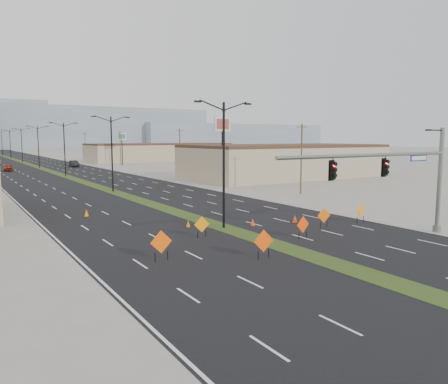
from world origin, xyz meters
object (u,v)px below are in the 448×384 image
car_left (8,168)px  construction_sign_1 (264,242)px  pole_sign_east_far (122,139)px  streetlight_6 (2,142)px  construction_sign_4 (361,211)px  streetlight_4 (22,144)px  construction_sign_2 (202,225)px  cone_0 (253,222)px  cone_1 (188,224)px  cone_2 (295,219)px  construction_sign_0 (161,243)px  streetlight_2 (64,147)px  car_mid (74,164)px  cone_3 (86,213)px  streetlight_1 (112,151)px  streetlight_5 (10,143)px  construction_sign_3 (303,225)px  construction_sign_5 (324,216)px  pole_sign_east_near (222,129)px  streetlight_3 (38,145)px  signal_mast (402,173)px  streetlight_0 (224,161)px

car_left → construction_sign_1: construction_sign_1 is taller
car_left → pole_sign_east_far: size_ratio=0.52×
streetlight_6 → construction_sign_4: streetlight_6 is taller
construction_sign_1 → streetlight_4: bearing=94.2°
construction_sign_2 → cone_0: construction_sign_2 is taller
cone_1 → cone_2: 9.21m
construction_sign_0 → streetlight_2: bearing=81.2°
car_mid → cone_3: bearing=-101.8°
construction_sign_2 → cone_3: 14.06m
construction_sign_4 → cone_2: size_ratio=2.71×
streetlight_1 → car_mid: bearing=81.8°
construction_sign_4 → car_left: bearing=85.3°
streetlight_5 → construction_sign_3: size_ratio=6.14×
construction_sign_1 → construction_sign_5: (9.71, 4.72, -0.09)m
construction_sign_5 → pole_sign_east_near: size_ratio=0.16×
streetlight_2 → streetlight_3: 28.00m
cone_3 → streetlight_4: bearing=85.5°
streetlight_6 → car_mid: bearing=-84.8°
construction_sign_2 → construction_sign_0: bearing=-131.5°
streetlight_5 → cone_2: (6.38, -141.33, -5.09)m
cone_2 → pole_sign_east_far: size_ratio=0.08×
streetlight_5 → streetlight_2: bearing=-90.0°
streetlight_4 → construction_sign_5: streetlight_4 is taller
streetlight_1 → car_left: 49.29m
cone_2 → streetlight_6: bearing=92.2°
streetlight_6 → car_mid: (7.79, -85.58, -4.62)m
construction_sign_2 → cone_3: size_ratio=2.29×
streetlight_4 → cone_3: size_ratio=14.84×
construction_sign_5 → pole_sign_east_far: bearing=87.5°
streetlight_3 → cone_0: (2.51, -84.51, -5.11)m
streetlight_5 → construction_sign_2: (-3.13, -141.96, -4.51)m
streetlight_4 → car_mid: bearing=-75.2°
signal_mast → streetlight_0: size_ratio=1.63×
cone_3 → signal_mast: bearing=-52.1°
streetlight_4 → construction_sign_5: size_ratio=6.03×
car_left → car_mid: bearing=28.5°
streetlight_6 → construction_sign_5: (6.86, -172.28, -4.44)m
car_left → cone_1: size_ratio=7.87×
car_left → construction_sign_3: bearing=-75.4°
streetlight_1 → streetlight_4: 84.00m
construction_sign_1 → pole_sign_east_near: bearing=66.7°
streetlight_1 → streetlight_0: bearing=-90.0°
signal_mast → construction_sign_3: bearing=145.9°
construction_sign_4 → pole_sign_east_near: 36.48m
cone_3 → streetlight_1: bearing=64.6°
streetlight_6 → construction_sign_1: size_ratio=5.55×
cone_1 → pole_sign_east_far: pole_sign_east_far is taller
cone_2 → pole_sign_east_near: 35.01m
streetlight_1 → construction_sign_1: streetlight_1 is taller
construction_sign_4 → construction_sign_5: bearing=159.5°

